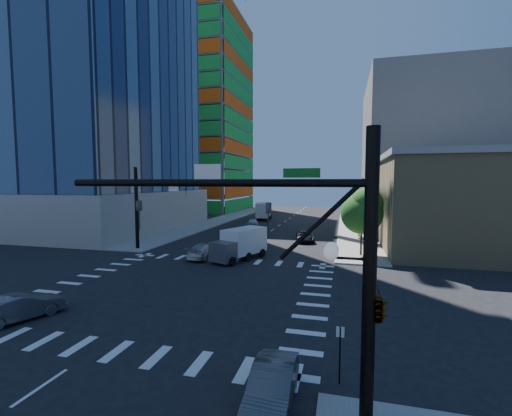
% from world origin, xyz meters
% --- Properties ---
extents(ground, '(160.00, 160.00, 0.00)m').
position_xyz_m(ground, '(0.00, 0.00, 0.00)').
color(ground, black).
rests_on(ground, ground).
extents(road_markings, '(20.00, 20.00, 0.01)m').
position_xyz_m(road_markings, '(0.00, 0.00, 0.01)').
color(road_markings, silver).
rests_on(road_markings, ground).
extents(sidewalk_ne, '(5.00, 60.00, 0.15)m').
position_xyz_m(sidewalk_ne, '(12.50, 40.00, 0.07)').
color(sidewalk_ne, gray).
rests_on(sidewalk_ne, ground).
extents(sidewalk_nw, '(5.00, 60.00, 0.15)m').
position_xyz_m(sidewalk_nw, '(-12.50, 40.00, 0.07)').
color(sidewalk_nw, gray).
rests_on(sidewalk_nw, ground).
extents(office_tower, '(30.00, 30.00, 71.00)m').
position_xyz_m(office_tower, '(-30.00, 25.00, 35.13)').
color(office_tower, gray).
rests_on(office_tower, ground).
extents(construction_building, '(25.16, 34.50, 70.60)m').
position_xyz_m(construction_building, '(-27.41, 61.93, 24.61)').
color(construction_building, slate).
rests_on(construction_building, ground).
extents(commercial_building, '(20.50, 22.50, 10.60)m').
position_xyz_m(commercial_building, '(25.00, 22.00, 5.31)').
color(commercial_building, '#A08C5D').
rests_on(commercial_building, ground).
extents(bg_building_ne, '(24.00, 30.00, 28.00)m').
position_xyz_m(bg_building_ne, '(27.00, 55.00, 14.00)').
color(bg_building_ne, '#68635D').
rests_on(bg_building_ne, ground).
extents(signal_mast_se, '(10.51, 2.48, 9.00)m').
position_xyz_m(signal_mast_se, '(10.60, -11.50, 5.01)').
color(signal_mast_se, black).
rests_on(signal_mast_se, sidewalk_se).
extents(signal_mast_nw, '(10.20, 0.40, 9.00)m').
position_xyz_m(signal_mast_nw, '(-10.00, 11.50, 5.49)').
color(signal_mast_nw, black).
rests_on(signal_mast_nw, sidewalk_nw).
extents(tree_south, '(4.16, 4.16, 6.82)m').
position_xyz_m(tree_south, '(12.63, 13.90, 4.69)').
color(tree_south, '#382316').
rests_on(tree_south, sidewalk_ne).
extents(tree_north, '(3.54, 3.52, 5.78)m').
position_xyz_m(tree_north, '(12.93, 25.90, 3.99)').
color(tree_north, '#382316').
rests_on(tree_north, sidewalk_ne).
extents(no_parking_sign, '(0.30, 0.06, 2.20)m').
position_xyz_m(no_parking_sign, '(10.70, -9.00, 1.38)').
color(no_parking_sign, black).
rests_on(no_parking_sign, ground).
extents(car_nb_right, '(1.54, 4.14, 1.35)m').
position_xyz_m(car_nb_right, '(8.50, -10.88, 0.68)').
color(car_nb_right, '#414145').
rests_on(car_nb_right, ground).
extents(car_nb_far, '(2.88, 5.01, 1.32)m').
position_xyz_m(car_nb_far, '(6.07, 21.11, 0.66)').
color(car_nb_far, black).
rests_on(car_nb_far, ground).
extents(car_sb_near, '(2.28, 5.09, 1.45)m').
position_xyz_m(car_sb_near, '(-2.56, 9.44, 0.73)').
color(car_sb_near, silver).
rests_on(car_sb_near, ground).
extents(car_sb_mid, '(2.82, 4.84, 1.55)m').
position_xyz_m(car_sb_mid, '(-3.78, 32.30, 0.77)').
color(car_sb_mid, '#AEB2B6').
rests_on(car_sb_mid, ground).
extents(car_sb_cross, '(3.00, 4.60, 1.43)m').
position_xyz_m(car_sb_cross, '(-6.31, -7.29, 0.72)').
color(car_sb_cross, '#4D4D52').
rests_on(car_sb_cross, ground).
extents(box_truck_near, '(4.39, 6.18, 2.98)m').
position_xyz_m(box_truck_near, '(0.95, 9.36, 1.32)').
color(box_truck_near, black).
rests_on(box_truck_near, ground).
extents(box_truck_far, '(3.68, 6.84, 3.42)m').
position_xyz_m(box_truck_far, '(-4.61, 43.97, 1.51)').
color(box_truck_far, black).
rests_on(box_truck_far, ground).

